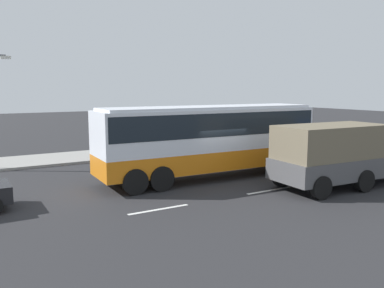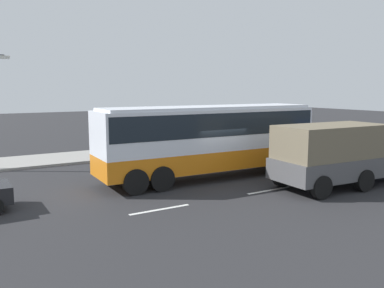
% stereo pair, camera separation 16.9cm
% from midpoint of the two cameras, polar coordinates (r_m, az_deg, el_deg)
% --- Properties ---
extents(ground_plane, '(120.00, 120.00, 0.00)m').
position_cam_midpoint_polar(ground_plane, '(19.47, 2.63, -5.03)').
color(ground_plane, '#28282B').
extents(sidewalk_curb, '(80.00, 4.00, 0.15)m').
position_cam_midpoint_polar(sidewalk_curb, '(27.39, -8.11, -1.13)').
color(sidewalk_curb, gray).
rests_on(sidewalk_curb, ground_plane).
extents(lane_centreline, '(24.74, 0.16, 0.01)m').
position_cam_midpoint_polar(lane_centreline, '(14.49, -7.32, -9.68)').
color(lane_centreline, white).
rests_on(lane_centreline, ground_plane).
extents(coach_bus, '(11.15, 3.01, 3.53)m').
position_cam_midpoint_polar(coach_bus, '(19.37, 2.25, 1.46)').
color(coach_bus, orange).
rests_on(coach_bus, ground_plane).
extents(cargo_truck, '(7.36, 2.96, 2.81)m').
position_cam_midpoint_polar(cargo_truck, '(19.15, 20.81, -1.08)').
color(cargo_truck, navy).
rests_on(cargo_truck, ground_plane).
extents(pedestrian_near_curb, '(0.32, 0.32, 1.56)m').
position_cam_midpoint_polar(pedestrian_near_curb, '(28.27, -2.29, 1.20)').
color(pedestrian_near_curb, black).
rests_on(pedestrian_near_curb, sidewalk_curb).
extents(pedestrian_at_crossing, '(0.32, 0.32, 1.70)m').
position_cam_midpoint_polar(pedestrian_at_crossing, '(28.99, -3.06, 1.54)').
color(pedestrian_at_crossing, black).
rests_on(pedestrian_at_crossing, sidewalk_curb).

